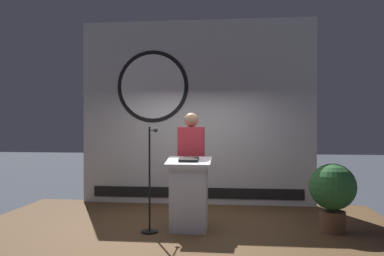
{
  "coord_description": "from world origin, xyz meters",
  "views": [
    {
      "loc": [
        0.81,
        -6.18,
        1.83
      ],
      "look_at": [
        0.09,
        0.17,
        1.78
      ],
      "focal_mm": 39.06,
      "sensor_mm": 36.0,
      "label": 1
    }
  ],
  "objects_px": {
    "speaker_person": "(191,167)",
    "potted_plant": "(333,191)",
    "microphone_stand": "(150,194)",
    "podium": "(189,195)"
  },
  "relations": [
    {
      "from": "speaker_person",
      "to": "potted_plant",
      "type": "relative_size",
      "value": 1.75
    },
    {
      "from": "speaker_person",
      "to": "microphone_stand",
      "type": "xyz_separation_m",
      "value": [
        -0.52,
        -0.57,
        -0.34
      ]
    },
    {
      "from": "podium",
      "to": "speaker_person",
      "type": "xyz_separation_m",
      "value": [
        -0.02,
        0.48,
        0.35
      ]
    },
    {
      "from": "speaker_person",
      "to": "potted_plant",
      "type": "xyz_separation_m",
      "value": [
        2.06,
        -0.32,
        -0.29
      ]
    },
    {
      "from": "podium",
      "to": "potted_plant",
      "type": "relative_size",
      "value": 1.09
    },
    {
      "from": "microphone_stand",
      "to": "potted_plant",
      "type": "height_order",
      "value": "microphone_stand"
    },
    {
      "from": "microphone_stand",
      "to": "speaker_person",
      "type": "bearing_deg",
      "value": 47.39
    },
    {
      "from": "podium",
      "to": "speaker_person",
      "type": "bearing_deg",
      "value": 92.43
    },
    {
      "from": "podium",
      "to": "microphone_stand",
      "type": "distance_m",
      "value": 0.55
    },
    {
      "from": "podium",
      "to": "speaker_person",
      "type": "relative_size",
      "value": 0.62
    }
  ]
}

